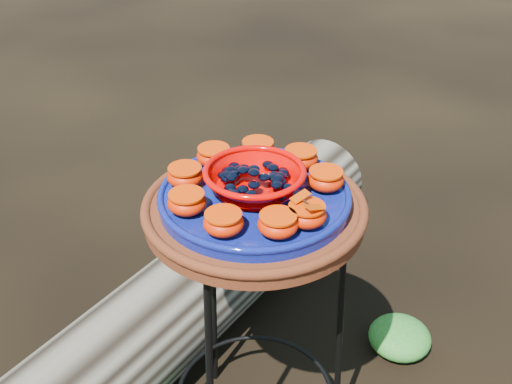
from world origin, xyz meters
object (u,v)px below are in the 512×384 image
terracotta_saucer (255,211)px  cobalt_plate (254,199)px  driftwood_log (200,286)px  red_bowl (254,182)px  plant_stand (255,337)px

terracotta_saucer → cobalt_plate: size_ratio=1.17×
cobalt_plate → terracotta_saucer: bearing=0.0°
cobalt_plate → driftwood_log: size_ratio=0.24×
red_bowl → driftwood_log: red_bowl is taller
plant_stand → cobalt_plate: 0.40m
plant_stand → red_bowl: bearing=0.0°
plant_stand → driftwood_log: bearing=80.2°
plant_stand → terracotta_saucer: 0.37m
terracotta_saucer → cobalt_plate: 0.03m
cobalt_plate → red_bowl: bearing=0.0°
terracotta_saucer → red_bowl: 0.07m
plant_stand → terracotta_saucer: (0.00, 0.00, 0.37)m
cobalt_plate → red_bowl: (0.00, 0.00, 0.04)m
red_bowl → plant_stand: bearing=0.0°
terracotta_saucer → cobalt_plate: cobalt_plate is taller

